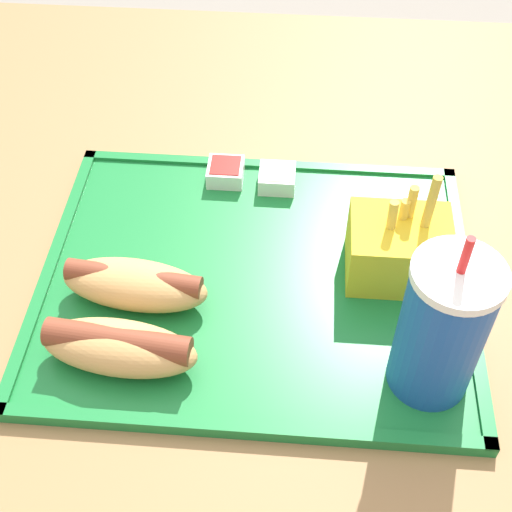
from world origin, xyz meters
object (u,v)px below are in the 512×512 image
at_px(fries_carton, 399,248).
at_px(sauce_cup_ketchup, 226,171).
at_px(hot_dog_far, 119,346).
at_px(hot_dog_near, 135,284).
at_px(soda_cup, 442,328).
at_px(sauce_cup_mayo, 277,178).

height_order(fries_carton, sauce_cup_ketchup, fries_carton).
distance_m(hot_dog_far, hot_dog_near, 0.07).
bearing_deg(soda_cup, sauce_cup_mayo, -58.66).
bearing_deg(sauce_cup_mayo, soda_cup, 121.34).
distance_m(sauce_cup_mayo, sauce_cup_ketchup, 0.06).
xyz_separation_m(hot_dog_far, sauce_cup_ketchup, (-0.07, -0.25, -0.01)).
relative_size(soda_cup, sauce_cup_mayo, 4.48).
distance_m(hot_dog_far, sauce_cup_mayo, 0.28).
xyz_separation_m(sauce_cup_mayo, sauce_cup_ketchup, (0.06, -0.01, 0.00)).
bearing_deg(hot_dog_far, hot_dog_near, -90.00).
relative_size(soda_cup, hot_dog_far, 1.23).
xyz_separation_m(hot_dog_far, sauce_cup_mayo, (-0.13, -0.25, -0.01)).
bearing_deg(fries_carton, sauce_cup_mayo, -43.16).
xyz_separation_m(hot_dog_far, fries_carton, (-0.25, -0.13, 0.01)).
distance_m(soda_cup, sauce_cup_ketchup, 0.33).
bearing_deg(hot_dog_near, sauce_cup_mayo, -125.75).
relative_size(hot_dog_far, fries_carton, 1.21).
bearing_deg(sauce_cup_mayo, hot_dog_far, 63.02).
bearing_deg(soda_cup, hot_dog_near, -13.88).
distance_m(soda_cup, sauce_cup_mayo, 0.29).
relative_size(fries_carton, sauce_cup_mayo, 3.01).
bearing_deg(hot_dog_far, soda_cup, -178.99).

